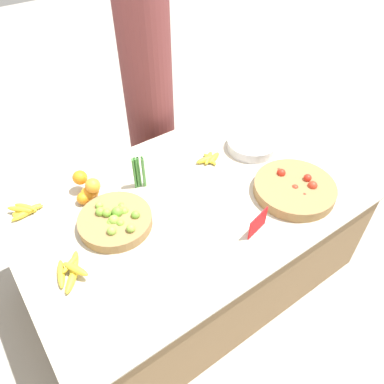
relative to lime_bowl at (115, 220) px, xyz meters
The scene contains 12 objects.
ground_plane 0.81m from the lime_bowl, ahead, with size 12.00×12.00×0.00m, color #A39E93.
market_table 0.56m from the lime_bowl, ahead, with size 1.87×1.19×0.66m.
lime_bowl is the anchor object (origin of this frame).
tomato_basket 0.97m from the lime_bowl, 21.47° to the right, with size 0.44×0.44×0.10m.
orange_pile 0.27m from the lime_bowl, 95.65° to the left, with size 0.14×0.18×0.14m.
metal_bowl 0.98m from the lime_bowl, ahead, with size 0.31×0.31×0.06m.
price_sign 0.70m from the lime_bowl, 38.77° to the right, with size 0.14×0.04×0.12m.
veg_bundle 0.31m from the lime_bowl, 36.51° to the left, with size 0.07×0.04×0.20m.
banana_bunch_middle_left 0.33m from the lime_bowl, 153.76° to the right, with size 0.16×0.21×0.06m.
banana_bunch_front_left 0.48m from the lime_bowl, 135.49° to the left, with size 0.18×0.11×0.05m.
banana_bunch_back_center 0.70m from the lime_bowl, 10.80° to the left, with size 0.17×0.13×0.03m.
vendor_person 1.04m from the lime_bowl, 49.70° to the left, with size 0.33×0.33×1.64m.
Camera 1 is at (-0.83, -1.16, 2.09)m, focal length 35.00 mm.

